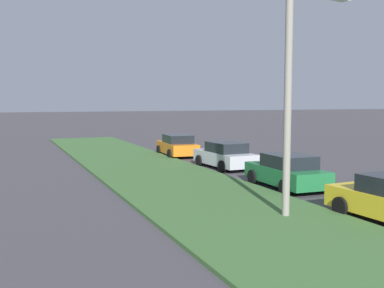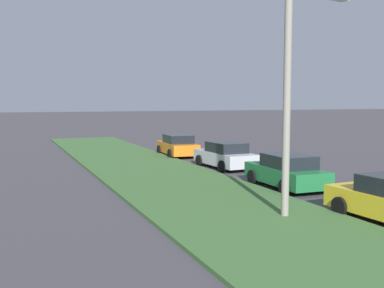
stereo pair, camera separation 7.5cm
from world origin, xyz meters
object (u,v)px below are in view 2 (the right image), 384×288
object	(u,v)px
parked_car_green	(287,172)
parked_car_orange	(178,146)
parked_car_silver	(225,155)
streetlight	(295,81)

from	to	relation	value
parked_car_green	parked_car_orange	size ratio (longest dim) A/B	0.99
parked_car_silver	streetlight	xyz separation A→B (m)	(-10.64, 2.82, 3.67)
parked_car_green	streetlight	distance (m)	6.30
parked_car_green	parked_car_silver	xyz separation A→B (m)	(6.27, -0.14, 0.00)
parked_car_green	streetlight	size ratio (longest dim) A/B	0.58
parked_car_green	parked_car_silver	world-z (taller)	same
parked_car_green	parked_car_silver	size ratio (longest dim) A/B	0.99
parked_car_orange	parked_car_green	bearing A→B (deg)	-175.06
parked_car_green	parked_car_orange	distance (m)	12.53
parked_car_silver	streetlight	distance (m)	11.60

